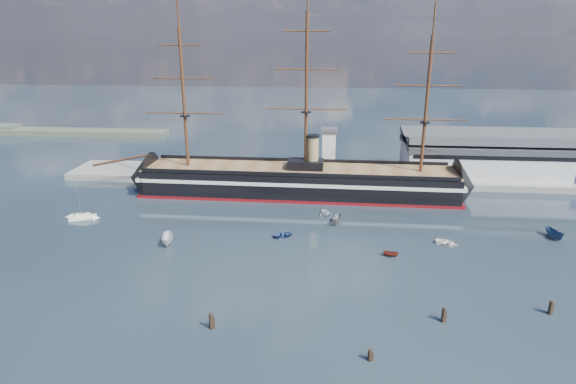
{
  "coord_description": "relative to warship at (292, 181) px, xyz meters",
  "views": [
    {
      "loc": [
        3.47,
        -71.24,
        44.65
      ],
      "look_at": [
        -6.14,
        35.0,
        9.0
      ],
      "focal_mm": 30.0,
      "sensor_mm": 36.0,
      "label": 1
    }
  ],
  "objects": [
    {
      "name": "motorboat_a",
      "position": [
        -24.58,
        -36.93,
        -4.04
      ],
      "size": [
        7.51,
        4.18,
        2.84
      ],
      "primitive_type": "imported",
      "rotation": [
        0.0,
        0.0,
        0.23
      ],
      "color": "silver",
      "rests_on": "ground"
    },
    {
      "name": "motorboat_e",
      "position": [
        36.86,
        -31.77,
        -4.04
      ],
      "size": [
        3.01,
        3.49,
        1.56
      ],
      "primitive_type": "imported",
      "rotation": [
        0.0,
        0.0,
        0.96
      ],
      "color": "white",
      "rests_on": "ground"
    },
    {
      "name": "motorboat_g",
      "position": [
        23.8,
        -38.76,
        -4.04
      ],
      "size": [
        2.16,
        3.91,
        1.48
      ],
      "primitive_type": "imported",
      "rotation": [
        0.0,
        0.0,
        1.34
      ],
      "color": "maroon",
      "rests_on": "ground"
    },
    {
      "name": "motorboat_b",
      "position": [
        0.44,
        -30.53,
        -4.04
      ],
      "size": [
        2.38,
        3.19,
        1.39
      ],
      "primitive_type": "imported",
      "rotation": [
        0.0,
        0.0,
        2.03
      ],
      "color": "navy",
      "rests_on": "ground"
    },
    {
      "name": "piling_near_right",
      "position": [
        29.55,
        -62.05,
        -4.04
      ],
      "size": [
        0.64,
        0.64,
        3.25
      ],
      "primitive_type": "cylinder",
      "color": "black",
      "rests_on": "ground"
    },
    {
      "name": "piling_far_right",
      "position": [
        47.71,
        -58.18,
        -4.04
      ],
      "size": [
        0.64,
        0.64,
        3.21
      ],
      "primitive_type": "cylinder",
      "color": "black",
      "rests_on": "ground"
    },
    {
      "name": "quay",
      "position": [
        17.15,
        16.0,
        -4.04
      ],
      "size": [
        180.0,
        18.0,
        2.0
      ],
      "primitive_type": "cube",
      "color": "slate",
      "rests_on": "ground"
    },
    {
      "name": "warship",
      "position": [
        0.0,
        0.0,
        0.0
      ],
      "size": [
        112.99,
        17.52,
        53.94
      ],
      "rotation": [
        0.0,
        0.0,
        -0.01
      ],
      "color": "black",
      "rests_on": "ground"
    },
    {
      "name": "ground",
      "position": [
        7.15,
        -20.0,
        -4.04
      ],
      "size": [
        600.0,
        600.0,
        0.0
      ],
      "primitive_type": "plane",
      "color": "black",
      "rests_on": "ground"
    },
    {
      "name": "sailboat",
      "position": [
        -50.74,
        -24.2,
        -3.38
      ],
      "size": [
        6.73,
        3.93,
        10.35
      ],
      "rotation": [
        0.0,
        0.0,
        0.34
      ],
      "color": "white",
      "rests_on": "ground"
    },
    {
      "name": "quay_tower",
      "position": [
        10.15,
        13.0,
        5.72
      ],
      "size": [
        5.0,
        5.0,
        15.0
      ],
      "color": "silver",
      "rests_on": "ground"
    },
    {
      "name": "piling_near_mid",
      "position": [
        17.05,
        -72.9,
        -4.04
      ],
      "size": [
        0.64,
        0.64,
        2.5
      ],
      "primitive_type": "cylinder",
      "color": "black",
      "rests_on": "ground"
    },
    {
      "name": "shoreline",
      "position": [
        -132.09,
        75.0,
        -2.59
      ],
      "size": [
        120.0,
        10.0,
        4.0
      ],
      "color": "#3F4C38",
      "rests_on": "ground"
    },
    {
      "name": "warehouse",
      "position": [
        65.15,
        20.0,
        3.95
      ],
      "size": [
        63.0,
        21.0,
        11.6
      ],
      "color": "#B7BABC",
      "rests_on": "ground"
    },
    {
      "name": "motorboat_f",
      "position": [
        61.83,
        -25.9,
        -4.04
      ],
      "size": [
        6.76,
        3.92,
        2.55
      ],
      "primitive_type": "imported",
      "rotation": [
        0.0,
        0.0,
        0.27
      ],
      "color": "navy",
      "rests_on": "ground"
    },
    {
      "name": "piling_near_left",
      "position": [
        -7.33,
        -67.36,
        -4.04
      ],
      "size": [
        0.64,
        0.64,
        3.47
      ],
      "primitive_type": "cylinder",
      "color": "black",
      "rests_on": "ground"
    },
    {
      "name": "motorboat_d",
      "position": [
        9.76,
        -16.14,
        -4.04
      ],
      "size": [
        6.9,
        5.1,
        2.32
      ],
      "primitive_type": "imported",
      "rotation": [
        0.0,
        0.0,
        0.42
      ],
      "color": "white",
      "rests_on": "ground"
    },
    {
      "name": "motorboat_c",
      "position": [
        12.76,
        -21.45,
        -4.04
      ],
      "size": [
        6.4,
        3.29,
        2.44
      ],
      "primitive_type": "imported",
      "rotation": [
        0.0,
        0.0,
        -0.18
      ],
      "color": "gray",
      "rests_on": "ground"
    }
  ]
}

